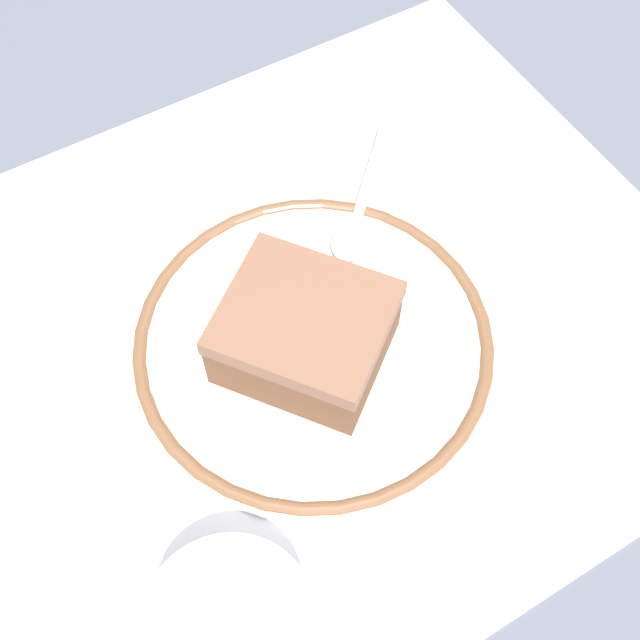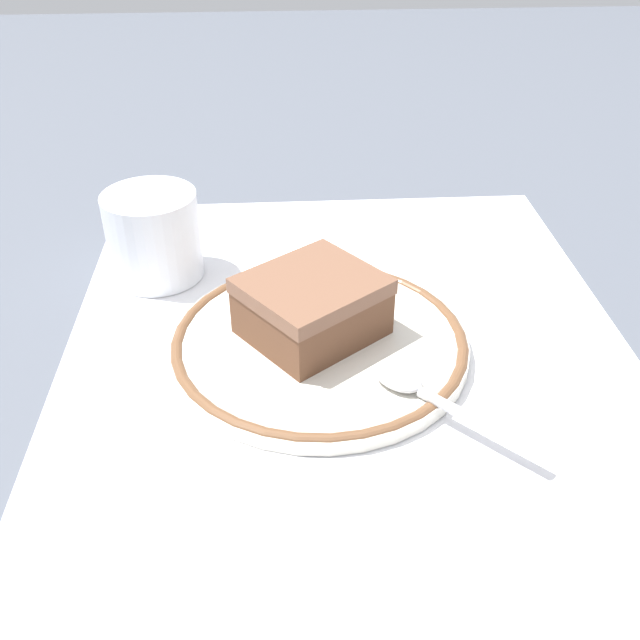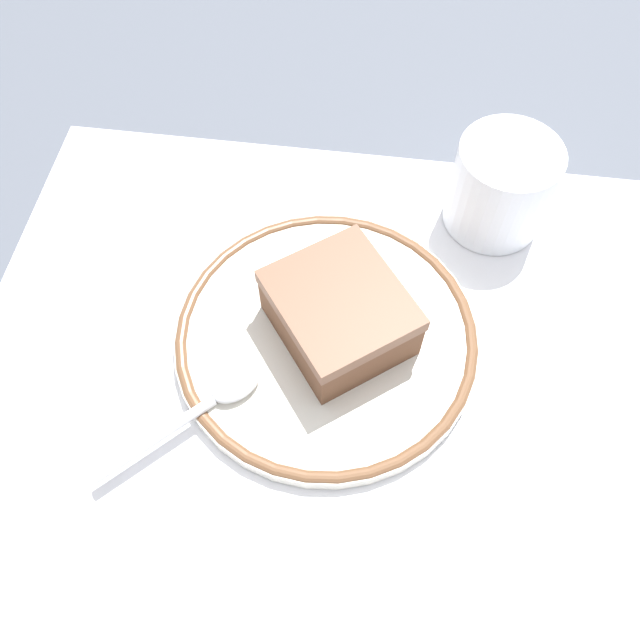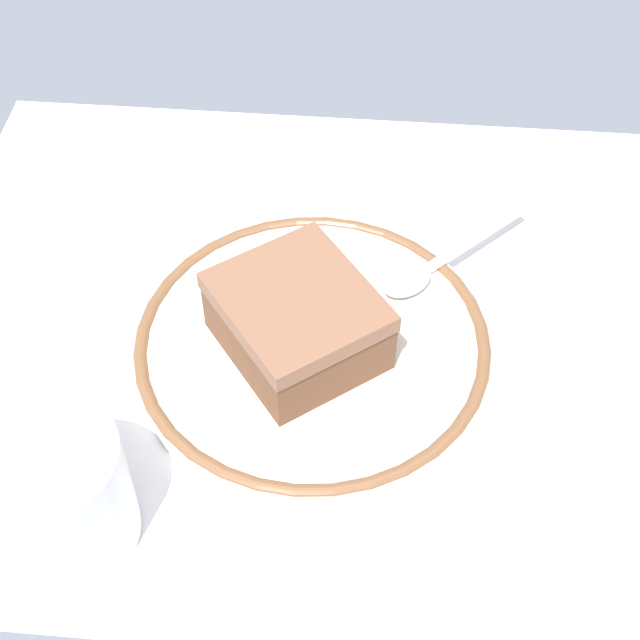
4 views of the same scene
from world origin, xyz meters
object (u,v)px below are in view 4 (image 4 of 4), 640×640
cake_slice (297,321)px  spoon (431,266)px  cup (56,499)px  napkin (73,213)px  plate (320,345)px

cake_slice → spoon: cake_slice is taller
spoon → cup: bearing=46.0°
cup → napkin: cup is taller
plate → spoon: size_ratio=2.19×
spoon → cake_slice: bearing=41.1°
plate → cake_slice: 0.03m
plate → napkin: 0.22m
plate → cup: (0.13, 0.14, 0.03)m
cup → cake_slice: bearing=-131.0°
cake_slice → spoon: bearing=-138.9°
cup → spoon: bearing=-134.0°
cake_slice → cup: bearing=49.0°
plate → cake_slice: (0.01, 0.01, 0.03)m
spoon → napkin: spoon is taller
plate → spoon: bearing=-135.9°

